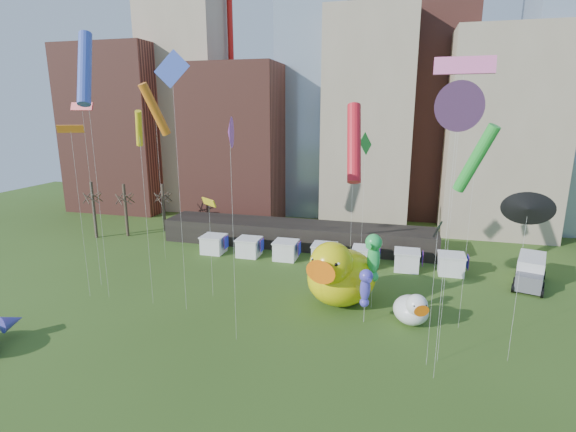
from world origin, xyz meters
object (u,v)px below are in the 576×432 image
(big_duck, at_px, (340,274))
(seahorse_green, at_px, (374,254))
(box_truck, at_px, (530,271))
(seahorse_purple, at_px, (365,285))
(small_duck, at_px, (412,309))

(big_duck, distance_m, seahorse_green, 3.94)
(box_truck, bearing_deg, big_duck, -135.28)
(seahorse_green, distance_m, box_truck, 19.89)
(seahorse_purple, bearing_deg, big_duck, 109.23)
(big_duck, bearing_deg, seahorse_green, 16.23)
(seahorse_green, bearing_deg, small_duck, -14.12)
(small_duck, xyz_separation_m, seahorse_green, (-3.71, 2.39, 4.04))
(box_truck, bearing_deg, seahorse_purple, -124.41)
(box_truck, bearing_deg, seahorse_green, -130.82)
(seahorse_green, xyz_separation_m, seahorse_purple, (-0.43, -3.15, -1.90))
(small_duck, height_order, box_truck, small_duck)
(big_duck, bearing_deg, small_duck, -2.72)
(big_duck, height_order, small_duck, big_duck)
(big_duck, xyz_separation_m, small_duck, (6.87, -2.40, -1.69))
(seahorse_purple, height_order, box_truck, seahorse_purple)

